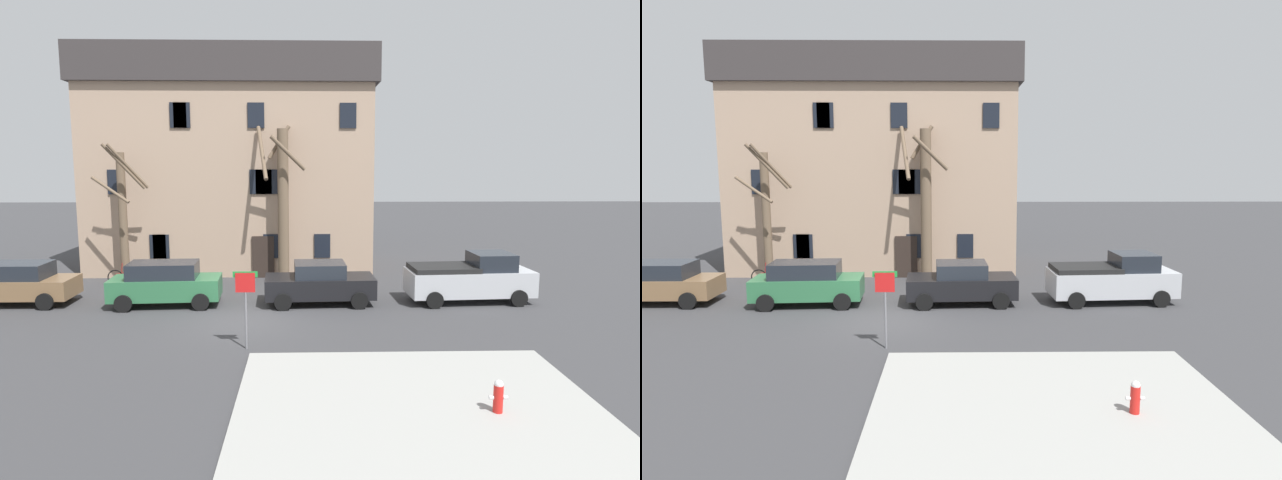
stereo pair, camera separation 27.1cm
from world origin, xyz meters
The scene contains 12 objects.
ground_plane centered at (0.00, 0.00, 0.00)m, with size 120.00×120.00×0.00m, color #38383A.
sidewalk_slab centered at (4.93, -7.21, 0.06)m, with size 8.57×6.88×0.12m, color #999993.
building_main centered at (-1.61, 10.65, 5.81)m, with size 15.16×6.77×11.44m.
tree_bare_near centered at (-6.29, 6.36, 3.38)m, with size 2.50×1.55×6.60m.
tree_bare_mid centered at (1.21, 6.61, 3.95)m, with size 2.42×2.10×7.52m.
car_brown_wagon centered at (-9.56, 2.55, 0.90)m, with size 4.76×2.07×1.72m.
car_green_wagon centered at (-3.34, 2.21, 0.92)m, with size 4.43×2.19×1.78m.
car_black_sedan centered at (2.89, 2.33, 0.86)m, with size 4.52×2.27×1.72m.
pickup_truck_silver centered at (9.15, 2.51, 0.99)m, with size 5.20×2.39×2.04m.
fire_hydrant centered at (6.68, -7.77, 0.51)m, with size 0.42×0.22×0.76m.
street_sign_pole centered at (0.47, -3.05, 1.73)m, with size 0.76×0.07×2.45m.
bicycle_leaning centered at (-6.20, 6.14, 0.37)m, with size 1.74×0.31×1.03m.
Camera 1 is at (2.32, -19.26, 5.75)m, focal length 30.35 mm.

